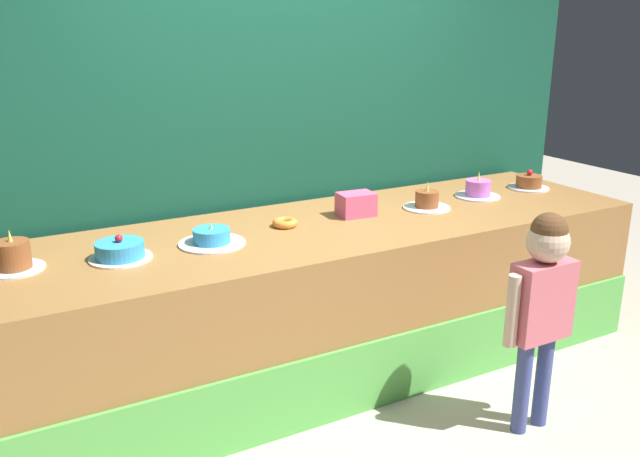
{
  "coord_description": "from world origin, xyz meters",
  "views": [
    {
      "loc": [
        -1.71,
        -2.52,
        1.93
      ],
      "look_at": [
        -0.16,
        0.31,
        0.92
      ],
      "focal_mm": 37.17,
      "sensor_mm": 36.0,
      "label": 1
    }
  ],
  "objects_px": {
    "pink_box": "(356,204)",
    "cake_center_right": "(427,201)",
    "child_figure": "(542,294)",
    "cake_center_left": "(212,238)",
    "cake_far_left": "(13,257)",
    "cake_left": "(120,251)",
    "cake_far_right": "(529,183)",
    "cake_right": "(478,190)",
    "donut": "(285,223)"
  },
  "relations": [
    {
      "from": "cake_far_left",
      "to": "cake_left",
      "type": "distance_m",
      "value": 0.46
    },
    {
      "from": "cake_far_left",
      "to": "cake_center_right",
      "type": "relative_size",
      "value": 0.94
    },
    {
      "from": "cake_far_right",
      "to": "cake_right",
      "type": "bearing_deg",
      "value": -178.8
    },
    {
      "from": "cake_left",
      "to": "cake_center_left",
      "type": "height_order",
      "value": "cake_left"
    },
    {
      "from": "donut",
      "to": "cake_center_left",
      "type": "xyz_separation_m",
      "value": [
        -0.45,
        -0.09,
        0.01
      ]
    },
    {
      "from": "cake_left",
      "to": "cake_right",
      "type": "distance_m",
      "value": 2.26
    },
    {
      "from": "pink_box",
      "to": "cake_center_right",
      "type": "xyz_separation_m",
      "value": [
        0.45,
        -0.07,
        -0.02
      ]
    },
    {
      "from": "cake_far_left",
      "to": "donut",
      "type": "bearing_deg",
      "value": 0.49
    },
    {
      "from": "pink_box",
      "to": "cake_center_right",
      "type": "height_order",
      "value": "cake_center_right"
    },
    {
      "from": "pink_box",
      "to": "cake_far_left",
      "type": "relative_size",
      "value": 0.77
    },
    {
      "from": "cake_far_left",
      "to": "cake_far_right",
      "type": "height_order",
      "value": "cake_far_left"
    },
    {
      "from": "cake_center_left",
      "to": "cake_right",
      "type": "xyz_separation_m",
      "value": [
        1.81,
        0.08,
        0.01
      ]
    },
    {
      "from": "cake_right",
      "to": "cake_center_right",
      "type": "bearing_deg",
      "value": -172.1
    },
    {
      "from": "donut",
      "to": "cake_center_right",
      "type": "relative_size",
      "value": 0.49
    },
    {
      "from": "pink_box",
      "to": "cake_far_left",
      "type": "xyz_separation_m",
      "value": [
        -1.81,
        -0.01,
        -0.01
      ]
    },
    {
      "from": "cake_far_left",
      "to": "cake_right",
      "type": "distance_m",
      "value": 2.71
    },
    {
      "from": "cake_center_right",
      "to": "cake_right",
      "type": "relative_size",
      "value": 0.99
    },
    {
      "from": "pink_box",
      "to": "cake_far_right",
      "type": "height_order",
      "value": "pink_box"
    },
    {
      "from": "pink_box",
      "to": "donut",
      "type": "relative_size",
      "value": 1.48
    },
    {
      "from": "child_figure",
      "to": "cake_far_right",
      "type": "xyz_separation_m",
      "value": [
        1.02,
        1.11,
        0.18
      ]
    },
    {
      "from": "cake_left",
      "to": "pink_box",
      "type": "bearing_deg",
      "value": 3.96
    },
    {
      "from": "cake_center_left",
      "to": "cake_right",
      "type": "relative_size",
      "value": 1.17
    },
    {
      "from": "cake_far_left",
      "to": "cake_center_right",
      "type": "distance_m",
      "value": 2.26
    },
    {
      "from": "donut",
      "to": "cake_left",
      "type": "height_order",
      "value": "cake_left"
    },
    {
      "from": "child_figure",
      "to": "pink_box",
      "type": "bearing_deg",
      "value": 107.06
    },
    {
      "from": "cake_center_right",
      "to": "cake_far_left",
      "type": "bearing_deg",
      "value": 178.43
    },
    {
      "from": "child_figure",
      "to": "cake_far_right",
      "type": "bearing_deg",
      "value": 47.52
    },
    {
      "from": "child_figure",
      "to": "cake_center_left",
      "type": "relative_size",
      "value": 3.3
    },
    {
      "from": "cake_far_right",
      "to": "cake_far_left",
      "type": "bearing_deg",
      "value": -179.82
    },
    {
      "from": "cake_center_left",
      "to": "cake_center_right",
      "type": "distance_m",
      "value": 1.36
    },
    {
      "from": "pink_box",
      "to": "cake_right",
      "type": "bearing_deg",
      "value": -0.58
    },
    {
      "from": "cake_far_left",
      "to": "cake_far_right",
      "type": "bearing_deg",
      "value": 0.18
    },
    {
      "from": "pink_box",
      "to": "cake_center_right",
      "type": "distance_m",
      "value": 0.46
    },
    {
      "from": "donut",
      "to": "cake_far_right",
      "type": "distance_m",
      "value": 1.81
    },
    {
      "from": "cake_center_right",
      "to": "cake_far_right",
      "type": "distance_m",
      "value": 0.91
    },
    {
      "from": "child_figure",
      "to": "cake_left",
      "type": "xyz_separation_m",
      "value": [
        -1.7,
        1.02,
        0.18
      ]
    },
    {
      "from": "child_figure",
      "to": "cake_far_left",
      "type": "bearing_deg",
      "value": 152.91
    },
    {
      "from": "child_figure",
      "to": "pink_box",
      "type": "distance_m",
      "value": 1.18
    },
    {
      "from": "cake_far_left",
      "to": "cake_center_left",
      "type": "height_order",
      "value": "cake_far_left"
    },
    {
      "from": "cake_left",
      "to": "cake_far_right",
      "type": "height_order",
      "value": "cake_far_right"
    },
    {
      "from": "pink_box",
      "to": "cake_right",
      "type": "xyz_separation_m",
      "value": [
        0.9,
        -0.01,
        -0.02
      ]
    },
    {
      "from": "cake_left",
      "to": "cake_center_right",
      "type": "height_order",
      "value": "cake_center_right"
    },
    {
      "from": "child_figure",
      "to": "pink_box",
      "type": "xyz_separation_m",
      "value": [
        -0.34,
        1.11,
        0.21
      ]
    },
    {
      "from": "cake_right",
      "to": "donut",
      "type": "bearing_deg",
      "value": 179.54
    },
    {
      "from": "child_figure",
      "to": "donut",
      "type": "bearing_deg",
      "value": 125.51
    },
    {
      "from": "cake_left",
      "to": "cake_center_right",
      "type": "distance_m",
      "value": 1.81
    },
    {
      "from": "child_figure",
      "to": "pink_box",
      "type": "height_order",
      "value": "child_figure"
    },
    {
      "from": "cake_center_right",
      "to": "pink_box",
      "type": "bearing_deg",
      "value": 170.96
    },
    {
      "from": "donut",
      "to": "cake_center_right",
      "type": "xyz_separation_m",
      "value": [
        0.9,
        -0.07,
        0.02
      ]
    },
    {
      "from": "cake_center_left",
      "to": "cake_right",
      "type": "height_order",
      "value": "cake_right"
    }
  ]
}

